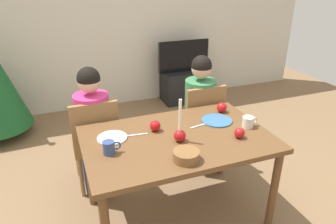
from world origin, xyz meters
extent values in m
plane|color=brown|center=(0.00, 0.00, 0.00)|extent=(7.68, 7.68, 0.00)
cube|color=beige|center=(0.00, 2.60, 1.30)|extent=(6.40, 0.10, 2.60)
cube|color=brown|center=(0.00, 0.00, 0.73)|extent=(1.40, 0.90, 0.04)
cylinder|color=brown|center=(0.64, -0.39, 0.35)|extent=(0.06, 0.06, 0.71)
cylinder|color=brown|center=(-0.64, 0.39, 0.35)|extent=(0.06, 0.06, 0.71)
cylinder|color=brown|center=(0.64, 0.39, 0.35)|extent=(0.06, 0.06, 0.71)
cube|color=olive|center=(-0.54, 0.69, 0.43)|extent=(0.40, 0.40, 0.04)
cube|color=olive|center=(-0.54, 0.51, 0.68)|extent=(0.40, 0.04, 0.45)
cylinder|color=olive|center=(-0.37, 0.86, 0.21)|extent=(0.04, 0.04, 0.41)
cylinder|color=olive|center=(-0.71, 0.86, 0.21)|extent=(0.04, 0.04, 0.41)
cylinder|color=olive|center=(-0.37, 0.52, 0.21)|extent=(0.04, 0.04, 0.41)
cylinder|color=olive|center=(-0.71, 0.52, 0.21)|extent=(0.04, 0.04, 0.41)
cube|color=olive|center=(0.50, 0.69, 0.43)|extent=(0.40, 0.40, 0.04)
cube|color=olive|center=(0.50, 0.51, 0.68)|extent=(0.40, 0.04, 0.45)
cylinder|color=olive|center=(0.67, 0.86, 0.21)|extent=(0.04, 0.04, 0.41)
cylinder|color=olive|center=(0.33, 0.86, 0.21)|extent=(0.04, 0.04, 0.41)
cylinder|color=olive|center=(0.67, 0.52, 0.21)|extent=(0.04, 0.04, 0.41)
cylinder|color=olive|center=(0.33, 0.52, 0.21)|extent=(0.04, 0.04, 0.41)
cube|color=#33384C|center=(-0.54, 0.64, 0.23)|extent=(0.28, 0.28, 0.45)
cylinder|color=#D1337A|center=(-0.54, 0.64, 0.69)|extent=(0.30, 0.30, 0.48)
sphere|color=tan|center=(-0.54, 0.64, 1.04)|extent=(0.19, 0.19, 0.19)
sphere|color=black|center=(-0.54, 0.64, 1.07)|extent=(0.19, 0.19, 0.19)
cube|color=#33384C|center=(0.50, 0.64, 0.23)|extent=(0.28, 0.28, 0.45)
cylinder|color=#387A4C|center=(0.50, 0.64, 0.69)|extent=(0.30, 0.30, 0.48)
sphere|color=tan|center=(0.50, 0.64, 1.04)|extent=(0.19, 0.19, 0.19)
sphere|color=black|center=(0.50, 0.64, 1.07)|extent=(0.19, 0.19, 0.19)
cube|color=black|center=(1.05, 2.30, 0.24)|extent=(0.64, 0.40, 0.48)
cube|color=black|center=(1.05, 2.30, 0.71)|extent=(0.79, 0.04, 0.46)
cube|color=black|center=(1.05, 2.30, 0.71)|extent=(0.76, 0.05, 0.46)
cylinder|color=brown|center=(-1.52, 2.04, 0.07)|extent=(0.08, 0.08, 0.14)
sphere|color=red|center=(-0.01, -0.06, 0.80)|extent=(0.09, 0.09, 0.09)
cylinder|color=#EFE5C6|center=(-0.01, -0.06, 0.96)|extent=(0.02, 0.02, 0.24)
cylinder|color=silver|center=(-0.46, 0.15, 0.76)|extent=(0.22, 0.22, 0.01)
cylinder|color=teal|center=(0.41, 0.13, 0.76)|extent=(0.25, 0.25, 0.01)
cylinder|color=#33477F|center=(-0.52, -0.05, 0.80)|extent=(0.08, 0.08, 0.09)
torus|color=#33477F|center=(-0.47, -0.05, 0.80)|extent=(0.06, 0.01, 0.06)
cylinder|color=silver|center=(0.58, -0.05, 0.79)|extent=(0.09, 0.09, 0.09)
torus|color=silver|center=(0.64, -0.05, 0.80)|extent=(0.06, 0.01, 0.06)
cube|color=silver|center=(-0.29, 0.13, 0.75)|extent=(0.18, 0.03, 0.01)
cube|color=silver|center=(0.24, 0.10, 0.75)|extent=(0.18, 0.05, 0.01)
cylinder|color=brown|center=(-0.07, -0.31, 0.78)|extent=(0.18, 0.18, 0.07)
sphere|color=#B31215|center=(-0.12, 0.15, 0.79)|extent=(0.09, 0.09, 0.09)
sphere|color=red|center=(0.53, 0.28, 0.79)|extent=(0.09, 0.09, 0.09)
sphere|color=#AE1718|center=(0.43, -0.17, 0.79)|extent=(0.08, 0.08, 0.08)
camera|label=1|loc=(-0.80, -1.89, 1.90)|focal=33.40mm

